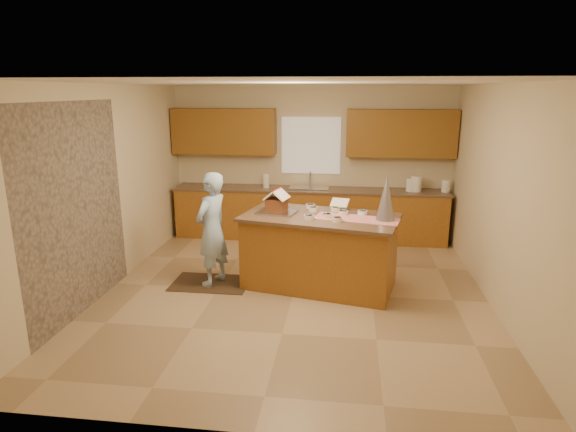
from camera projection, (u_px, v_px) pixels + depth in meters
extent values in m
plane|color=tan|center=(294.00, 292.00, 6.42)|extent=(5.50, 5.50, 0.00)
plane|color=silver|center=(294.00, 83.00, 5.73)|extent=(5.50, 5.50, 0.00)
plane|color=beige|center=(311.00, 162.00, 8.71)|extent=(5.50, 5.50, 0.00)
plane|color=beige|center=(251.00, 273.00, 3.43)|extent=(5.50, 5.50, 0.00)
plane|color=beige|center=(107.00, 189.00, 6.37)|extent=(5.50, 5.50, 0.00)
plane|color=beige|center=(500.00, 199.00, 5.77)|extent=(5.50, 5.50, 0.00)
plane|color=gray|center=(76.00, 211.00, 5.63)|extent=(0.00, 2.50, 2.50)
cube|color=white|center=(311.00, 146.00, 8.61)|extent=(1.05, 0.03, 1.00)
cube|color=#94641E|center=(309.00, 215.00, 8.66)|extent=(4.80, 0.60, 0.88)
cube|color=brown|center=(309.00, 190.00, 8.54)|extent=(4.85, 0.63, 0.04)
cube|color=brown|center=(224.00, 131.00, 8.59)|extent=(1.85, 0.35, 0.80)
cube|color=brown|center=(401.00, 133.00, 8.21)|extent=(1.85, 0.35, 0.80)
cube|color=silver|center=(309.00, 190.00, 8.54)|extent=(0.70, 0.45, 0.12)
cylinder|color=silver|center=(310.00, 179.00, 8.67)|extent=(0.03, 0.03, 0.28)
cube|color=#94641E|center=(320.00, 253.00, 6.52)|extent=(2.12, 1.37, 0.95)
cube|color=brown|center=(320.00, 217.00, 6.39)|extent=(2.22, 1.47, 0.04)
cube|color=red|center=(357.00, 219.00, 6.23)|extent=(1.14, 0.61, 0.01)
cube|color=silver|center=(277.00, 212.00, 6.53)|extent=(0.57, 0.47, 0.03)
cube|color=white|center=(340.00, 203.00, 6.69)|extent=(0.27, 0.23, 0.10)
cone|color=silver|center=(386.00, 198.00, 6.09)|extent=(0.28, 0.28, 0.60)
cube|color=black|center=(211.00, 283.00, 6.71)|extent=(1.06, 0.69, 0.01)
imported|color=#A0C0E3|center=(212.00, 229.00, 6.51)|extent=(0.56, 0.67, 1.56)
cylinder|color=white|center=(411.00, 185.00, 8.29)|extent=(0.17, 0.17, 0.23)
cylinder|color=white|center=(416.00, 184.00, 8.28)|extent=(0.19, 0.19, 0.27)
cylinder|color=white|center=(446.00, 186.00, 8.23)|extent=(0.15, 0.15, 0.21)
cylinder|color=white|center=(266.00, 181.00, 8.60)|extent=(0.11, 0.11, 0.25)
cube|color=brown|center=(277.00, 205.00, 6.50)|extent=(0.29, 0.31, 0.17)
cube|color=white|center=(272.00, 194.00, 6.49)|extent=(0.22, 0.33, 0.14)
cube|color=white|center=(282.00, 195.00, 6.44)|extent=(0.22, 0.33, 0.14)
cylinder|color=red|center=(277.00, 190.00, 6.45)|extent=(0.09, 0.30, 0.02)
cylinder|color=orange|center=(327.00, 216.00, 6.26)|extent=(0.13, 0.13, 0.06)
cylinder|color=red|center=(337.00, 219.00, 6.10)|extent=(0.13, 0.13, 0.06)
cylinder|color=silver|center=(343.00, 213.00, 6.43)|extent=(0.13, 0.13, 0.06)
cylinder|color=orange|center=(313.00, 209.00, 6.62)|extent=(0.13, 0.13, 0.06)
cylinder|color=#30B4AE|center=(362.00, 213.00, 6.43)|extent=(0.13, 0.13, 0.06)
cylinder|color=#9D3495|center=(310.00, 206.00, 6.79)|extent=(0.13, 0.13, 0.06)
cylinder|color=pink|center=(309.00, 217.00, 6.20)|extent=(0.13, 0.13, 0.06)
cylinder|color=green|center=(335.00, 209.00, 6.62)|extent=(0.13, 0.13, 0.06)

